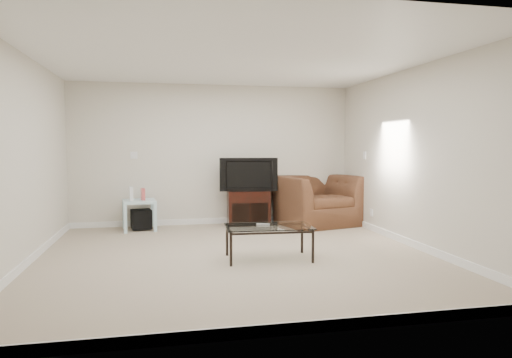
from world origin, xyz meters
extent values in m
plane|color=tan|center=(0.00, 0.00, 0.00)|extent=(5.00, 5.00, 0.00)
plane|color=white|center=(0.00, 0.00, 2.50)|extent=(5.00, 5.00, 0.00)
cube|color=silver|center=(0.00, 2.50, 1.25)|extent=(5.00, 0.02, 2.50)
cube|color=silver|center=(-2.50, 0.00, 1.25)|extent=(0.02, 5.00, 2.50)
cube|color=silver|center=(2.50, 0.00, 1.25)|extent=(0.02, 5.00, 2.50)
cube|color=white|center=(-1.40, 2.49, 1.25)|extent=(0.12, 0.02, 0.12)
cube|color=white|center=(2.49, 1.60, 1.25)|extent=(0.02, 0.09, 0.13)
cube|color=white|center=(2.49, 1.30, 0.30)|extent=(0.02, 0.08, 0.12)
cube|color=black|center=(0.58, 2.24, 0.51)|extent=(0.42, 0.31, 0.06)
imported|color=black|center=(0.58, 2.25, 0.91)|extent=(0.97, 0.32, 0.59)
cube|color=black|center=(-1.28, 2.16, 0.18)|extent=(0.37, 0.37, 0.32)
cube|color=white|center=(-1.43, 2.10, 0.62)|extent=(0.07, 0.17, 0.23)
cube|color=#CC4C4C|center=(-1.24, 2.12, 0.61)|extent=(0.08, 0.15, 0.20)
imported|color=#49291B|center=(1.77, 2.05, 0.59)|extent=(1.53, 1.19, 1.18)
cube|color=#B2B2B7|center=(0.31, -0.15, 0.43)|extent=(0.17, 0.09, 0.02)
camera|label=1|loc=(-0.92, -5.69, 1.42)|focal=32.00mm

